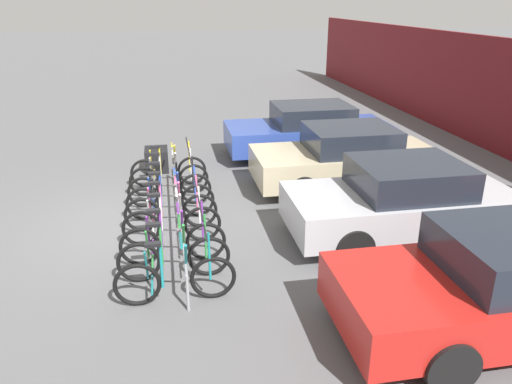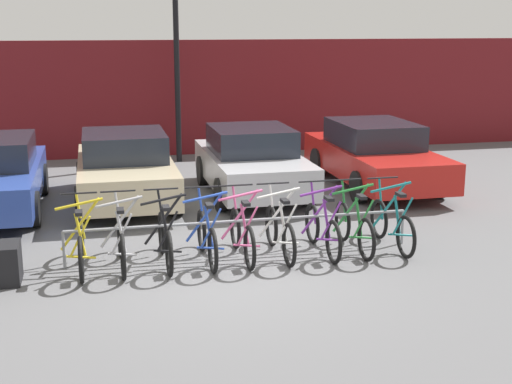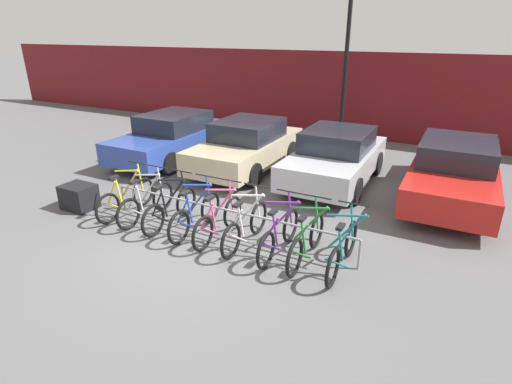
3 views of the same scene
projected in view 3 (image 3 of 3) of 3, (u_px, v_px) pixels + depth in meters
The scene contains 18 objects.
ground_plane at pixel (189, 245), 7.46m from camera, with size 120.00×120.00×0.00m, color #59595B.
hoarding_wall at pixel (341, 95), 14.69m from camera, with size 36.00×0.16×3.04m, color maroon.
bike_rack at pixel (224, 211), 7.66m from camera, with size 5.32×0.04×0.57m.
bicycle_yellow at pixel (126, 198), 8.61m from camera, with size 0.68×1.71×1.05m.
bicycle_silver at pixel (146, 203), 8.37m from camera, with size 0.68×1.71×1.05m.
bicycle_black at pixel (170, 208), 8.09m from camera, with size 0.68×1.71×1.05m.
bicycle_blue at pixel (195, 214), 7.83m from camera, with size 0.68×1.71×1.05m.
bicycle_pink at pixel (218, 220), 7.60m from camera, with size 0.68×1.71×1.05m.
bicycle_white at pixel (245, 226), 7.35m from camera, with size 0.68×1.71×1.05m.
bicycle_purple at pixel (279, 235), 7.06m from camera, with size 0.68×1.71×1.05m.
bicycle_green at pixel (306, 241), 6.84m from camera, with size 0.68×1.71×1.05m.
bicycle_teal at pixel (343, 250), 6.56m from camera, with size 0.68×1.71×1.05m.
car_blue at pixel (173, 136), 12.30m from camera, with size 1.91×4.34×1.40m.
car_beige at pixel (247, 145), 11.34m from camera, with size 1.91×4.06×1.40m.
car_silver at pixel (336, 157), 10.32m from camera, with size 1.91×3.97×1.40m.
car_red at pixel (454, 171), 9.30m from camera, with size 1.91×4.57×1.40m.
lamp_post at pixel (349, 23), 12.79m from camera, with size 0.24×0.44×7.19m.
cargo_crate at pixel (79, 197), 8.92m from camera, with size 0.70×0.56×0.55m, color black.
Camera 3 is at (4.14, -5.21, 3.74)m, focal length 28.00 mm.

